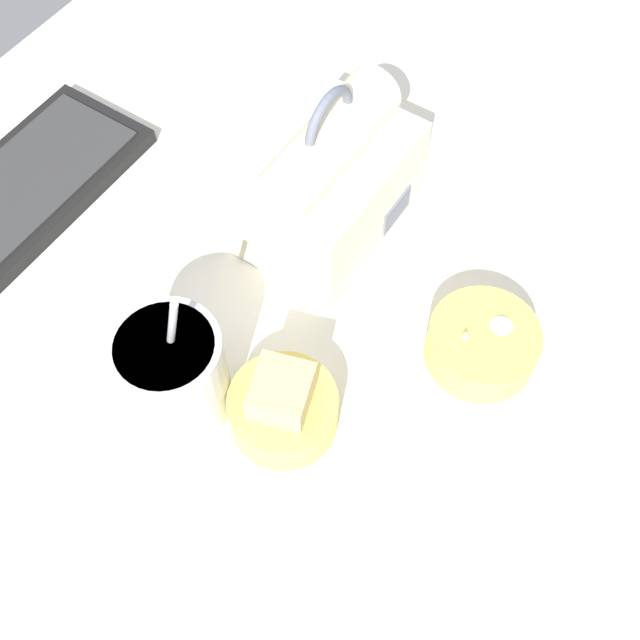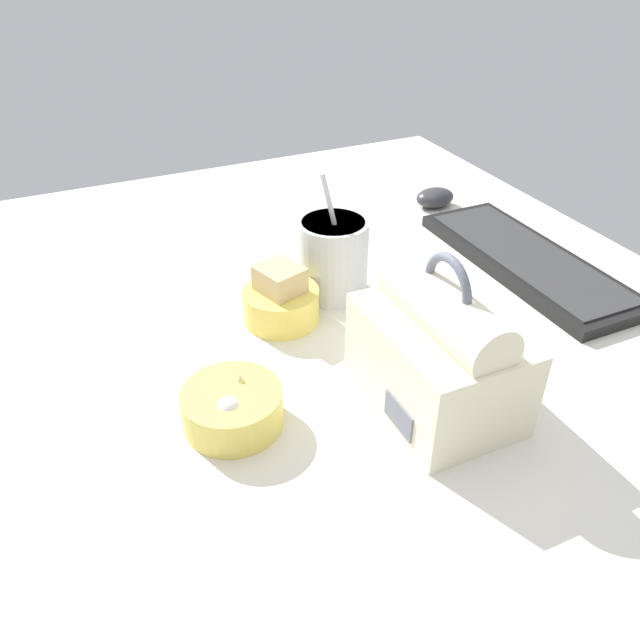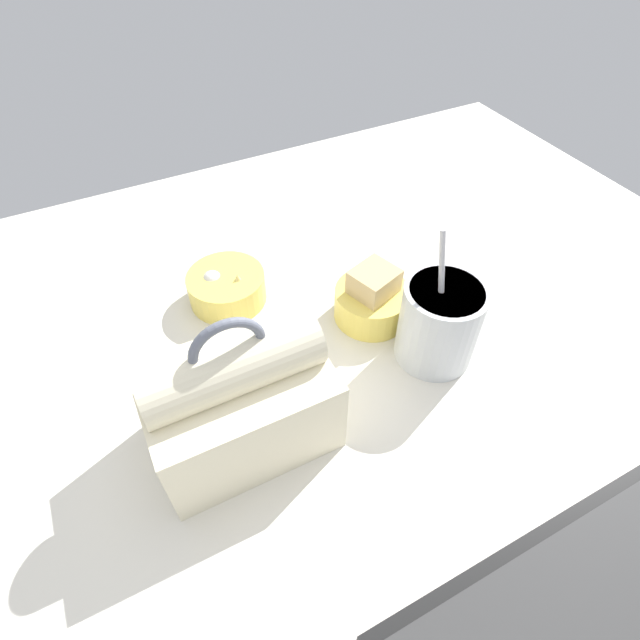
{
  "view_description": "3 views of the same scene",
  "coord_description": "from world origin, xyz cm",
  "px_view_note": "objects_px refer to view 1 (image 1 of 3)",
  "views": [
    {
      "loc": [
        -34.17,
        -25.57,
        74.34
      ],
      "look_at": [
        -0.63,
        -3.49,
        7.0
      ],
      "focal_mm": 45.0,
      "sensor_mm": 36.0,
      "label": 1
    },
    {
      "loc": [
        57.82,
        -30.19,
        50.97
      ],
      "look_at": [
        -0.63,
        -3.49,
        7.0
      ],
      "focal_mm": 35.0,
      "sensor_mm": 36.0,
      "label": 2
    },
    {
      "loc": [
        19.29,
        35.67,
        53.62
      ],
      "look_at": [
        -0.63,
        -3.49,
        7.0
      ],
      "focal_mm": 28.0,
      "sensor_mm": 36.0,
      "label": 3
    }
  ],
  "objects_px": {
    "lunch_bag": "(328,180)",
    "soup_cup": "(173,374)",
    "bento_bowl_sandwich": "(283,408)",
    "bento_bowl_snacks": "(482,344)"
  },
  "relations": [
    {
      "from": "lunch_bag",
      "to": "soup_cup",
      "type": "xyz_separation_m",
      "value": [
        -0.27,
        -0.0,
        -0.01
      ]
    },
    {
      "from": "lunch_bag",
      "to": "soup_cup",
      "type": "height_order",
      "value": "lunch_bag"
    },
    {
      "from": "bento_bowl_sandwich",
      "to": "bento_bowl_snacks",
      "type": "distance_m",
      "value": 0.21
    },
    {
      "from": "bento_bowl_sandwich",
      "to": "bento_bowl_snacks",
      "type": "xyz_separation_m",
      "value": [
        0.17,
        -0.12,
        -0.01
      ]
    },
    {
      "from": "soup_cup",
      "to": "lunch_bag",
      "type": "bearing_deg",
      "value": 0.46
    },
    {
      "from": "lunch_bag",
      "to": "bento_bowl_snacks",
      "type": "height_order",
      "value": "lunch_bag"
    },
    {
      "from": "soup_cup",
      "to": "bento_bowl_snacks",
      "type": "relative_size",
      "value": 1.71
    },
    {
      "from": "lunch_bag",
      "to": "bento_bowl_snacks",
      "type": "xyz_separation_m",
      "value": [
        -0.06,
        -0.22,
        -0.05
      ]
    },
    {
      "from": "lunch_bag",
      "to": "bento_bowl_sandwich",
      "type": "distance_m",
      "value": 0.25
    },
    {
      "from": "bento_bowl_snacks",
      "to": "lunch_bag",
      "type": "bearing_deg",
      "value": 74.85
    }
  ]
}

